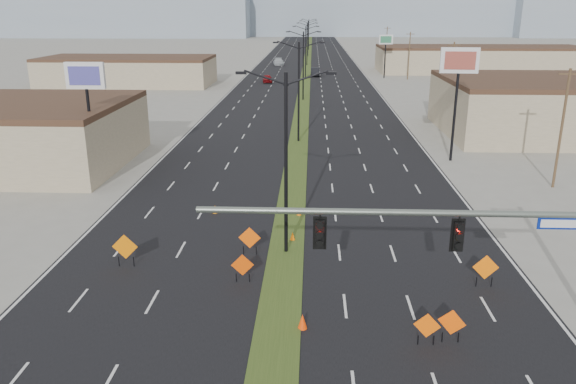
{
  "coord_description": "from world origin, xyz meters",
  "views": [
    {
      "loc": [
        1.35,
        -17.05,
        13.03
      ],
      "look_at": [
        0.06,
        13.1,
        3.2
      ],
      "focal_mm": 35.0,
      "sensor_mm": 36.0,
      "label": 1
    }
  ],
  "objects_px": {
    "streetlight_1": "(299,89)",
    "streetlight_3": "(306,50)",
    "construction_sign_0": "(125,248)",
    "construction_sign_1": "(242,266)",
    "car_left": "(267,79)",
    "cone_3": "(215,209)",
    "cone_2": "(293,236)",
    "car_mid": "(315,72)",
    "signal_mast": "(508,248)",
    "construction_sign_3": "(452,324)",
    "streetlight_6": "(309,33)",
    "car_far": "(279,62)",
    "construction_sign_4": "(427,327)",
    "pole_sign_east_near": "(459,69)",
    "streetlight_5": "(308,37)",
    "streetlight_0": "(286,159)",
    "cone_0": "(302,322)",
    "cone_1": "(299,212)",
    "streetlight_2": "(303,64)",
    "streetlight_4": "(307,43)",
    "construction_sign_5": "(486,268)",
    "construction_sign_2": "(250,239)",
    "pole_sign_east_far": "(386,43)",
    "pole_sign_west": "(86,85)"
  },
  "relations": [
    {
      "from": "streetlight_1",
      "to": "streetlight_3",
      "type": "bearing_deg",
      "value": 90.0
    },
    {
      "from": "streetlight_2",
      "to": "car_left",
      "type": "height_order",
      "value": "streetlight_2"
    },
    {
      "from": "car_mid",
      "to": "construction_sign_0",
      "type": "distance_m",
      "value": 91.05
    },
    {
      "from": "car_left",
      "to": "cone_3",
      "type": "distance_m",
      "value": 71.21
    },
    {
      "from": "car_left",
      "to": "cone_1",
      "type": "height_order",
      "value": "car_left"
    },
    {
      "from": "cone_2",
      "to": "car_mid",
      "type": "bearing_deg",
      "value": 88.88
    },
    {
      "from": "streetlight_1",
      "to": "construction_sign_4",
      "type": "height_order",
      "value": "streetlight_1"
    },
    {
      "from": "construction_sign_0",
      "to": "construction_sign_5",
      "type": "distance_m",
      "value": 18.4
    },
    {
      "from": "pole_sign_east_near",
      "to": "car_far",
      "type": "bearing_deg",
      "value": 108.58
    },
    {
      "from": "construction_sign_1",
      "to": "construction_sign_4",
      "type": "height_order",
      "value": "construction_sign_1"
    },
    {
      "from": "streetlight_6",
      "to": "car_left",
      "type": "distance_m",
      "value": 91.11
    },
    {
      "from": "streetlight_3",
      "to": "car_mid",
      "type": "height_order",
      "value": "streetlight_3"
    },
    {
      "from": "streetlight_5",
      "to": "streetlight_0",
      "type": "bearing_deg",
      "value": -90.0
    },
    {
      "from": "construction_sign_3",
      "to": "cone_1",
      "type": "relative_size",
      "value": 2.79
    },
    {
      "from": "construction_sign_1",
      "to": "cone_1",
      "type": "bearing_deg",
      "value": 69.67
    },
    {
      "from": "signal_mast",
      "to": "streetlight_5",
      "type": "relative_size",
      "value": 1.63
    },
    {
      "from": "streetlight_1",
      "to": "car_left",
      "type": "distance_m",
      "value": 50.01
    },
    {
      "from": "streetlight_1",
      "to": "car_mid",
      "type": "relative_size",
      "value": 2.02
    },
    {
      "from": "streetlight_4",
      "to": "construction_sign_3",
      "type": "relative_size",
      "value": 6.7
    },
    {
      "from": "streetlight_2",
      "to": "construction_sign_3",
      "type": "bearing_deg",
      "value": -83.7
    },
    {
      "from": "construction_sign_0",
      "to": "pole_sign_east_near",
      "type": "xyz_separation_m",
      "value": [
        22.4,
        23.1,
        7.08
      ]
    },
    {
      "from": "construction_sign_3",
      "to": "cone_0",
      "type": "xyz_separation_m",
      "value": [
        -6.08,
        0.78,
        -0.53
      ]
    },
    {
      "from": "pole_sign_east_near",
      "to": "construction_sign_3",
      "type": "bearing_deg",
      "value": -97.44
    },
    {
      "from": "streetlight_1",
      "to": "streetlight_3",
      "type": "xyz_separation_m",
      "value": [
        0.0,
        56.0,
        0.0
      ]
    },
    {
      "from": "car_mid",
      "to": "pole_sign_west",
      "type": "xyz_separation_m",
      "value": [
        -18.01,
        -74.48,
        6.71
      ]
    },
    {
      "from": "signal_mast",
      "to": "cone_3",
      "type": "bearing_deg",
      "value": 130.19
    },
    {
      "from": "streetlight_0",
      "to": "cone_0",
      "type": "xyz_separation_m",
      "value": [
        1.07,
        -7.99,
        -5.07
      ]
    },
    {
      "from": "streetlight_4",
      "to": "car_far",
      "type": "height_order",
      "value": "streetlight_4"
    },
    {
      "from": "cone_3",
      "to": "streetlight_6",
      "type": "bearing_deg",
      "value": 88.21
    },
    {
      "from": "car_far",
      "to": "construction_sign_4",
      "type": "distance_m",
      "value": 121.37
    },
    {
      "from": "streetlight_6",
      "to": "car_left",
      "type": "bearing_deg",
      "value": -94.45
    },
    {
      "from": "construction_sign_2",
      "to": "streetlight_6",
      "type": "bearing_deg",
      "value": 91.03
    },
    {
      "from": "streetlight_0",
      "to": "construction_sign_1",
      "type": "bearing_deg",
      "value": -117.84
    },
    {
      "from": "streetlight_6",
      "to": "pole_sign_east_far",
      "type": "bearing_deg",
      "value": -79.24
    },
    {
      "from": "construction_sign_3",
      "to": "cone_3",
      "type": "distance_m",
      "value": 19.26
    },
    {
      "from": "construction_sign_1",
      "to": "construction_sign_4",
      "type": "xyz_separation_m",
      "value": [
        8.11,
        -5.21,
        -0.04
      ]
    },
    {
      "from": "streetlight_0",
      "to": "cone_3",
      "type": "xyz_separation_m",
      "value": [
        -5.06,
        6.11,
        -5.13
      ]
    },
    {
      "from": "streetlight_1",
      "to": "construction_sign_0",
      "type": "bearing_deg",
      "value": -105.52
    },
    {
      "from": "streetlight_0",
      "to": "cone_1",
      "type": "xyz_separation_m",
      "value": [
        0.59,
        5.87,
        -5.15
      ]
    },
    {
      "from": "construction_sign_5",
      "to": "streetlight_6",
      "type": "bearing_deg",
      "value": 93.76
    },
    {
      "from": "streetlight_5",
      "to": "construction_sign_1",
      "type": "bearing_deg",
      "value": -90.8
    },
    {
      "from": "construction_sign_5",
      "to": "cone_0",
      "type": "height_order",
      "value": "construction_sign_5"
    },
    {
      "from": "construction_sign_1",
      "to": "cone_1",
      "type": "distance_m",
      "value": 10.02
    },
    {
      "from": "construction_sign_0",
      "to": "construction_sign_1",
      "type": "distance_m",
      "value": 6.59
    },
    {
      "from": "construction_sign_1",
      "to": "cone_2",
      "type": "bearing_deg",
      "value": 61.69
    },
    {
      "from": "streetlight_6",
      "to": "car_far",
      "type": "height_order",
      "value": "streetlight_6"
    },
    {
      "from": "streetlight_5",
      "to": "construction_sign_2",
      "type": "relative_size",
      "value": 6.12
    },
    {
      "from": "streetlight_5",
      "to": "construction_sign_5",
      "type": "bearing_deg",
      "value": -86.05
    },
    {
      "from": "construction_sign_1",
      "to": "construction_sign_3",
      "type": "bearing_deg",
      "value": -33.85
    },
    {
      "from": "streetlight_4",
      "to": "car_mid",
      "type": "distance_m",
      "value": 24.33
    }
  ]
}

